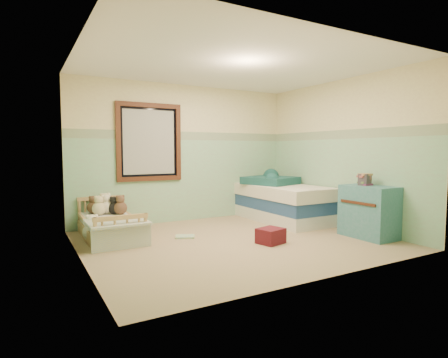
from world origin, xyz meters
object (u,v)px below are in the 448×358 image
toddler_bed_frame (110,232)px  plush_floor_tan (115,236)px  dresser (369,212)px  red_pillow (271,236)px  plush_floor_cream (92,233)px  floor_book (185,237)px  twin_bed_frame (282,214)px

toddler_bed_frame → plush_floor_tan: bearing=-92.3°
dresser → red_pillow: size_ratio=2.29×
plush_floor_cream → plush_floor_tan: plush_floor_cream is taller
floor_book → plush_floor_cream: bearing=-173.1°
dresser → plush_floor_cream: bearing=154.4°
red_pillow → dresser: bearing=-15.9°
dresser → floor_book: bearing=151.0°
floor_book → toddler_bed_frame: bearing=177.4°
plush_floor_cream → plush_floor_tan: bearing=-51.5°
dresser → red_pillow: dresser is taller
plush_floor_tan → dresser: size_ratio=0.29×
plush_floor_tan → red_pillow: size_ratio=0.67×
twin_bed_frame → floor_book: 2.15m
twin_bed_frame → plush_floor_cream: bearing=179.0°
plush_floor_cream → dresser: bearing=-25.6°
plush_floor_tan → dresser: 3.72m
plush_floor_tan → red_pillow: plush_floor_tan is taller
plush_floor_tan → twin_bed_frame: 3.13m
toddler_bed_frame → dresser: size_ratio=1.86×
plush_floor_cream → red_pillow: size_ratio=0.78×
plush_floor_cream → red_pillow: plush_floor_cream is taller
red_pillow → plush_floor_cream: bearing=148.6°
toddler_bed_frame → red_pillow: 2.38m
red_pillow → floor_book: bearing=135.2°
toddler_bed_frame → dresser: (3.40, -1.86, 0.30)m
plush_floor_tan → floor_book: (1.00, -0.10, -0.10)m
plush_floor_cream → plush_floor_tan: 0.41m
toddler_bed_frame → plush_floor_cream: plush_floor_cream is taller
plush_floor_cream → red_pillow: 2.55m
twin_bed_frame → dresser: (0.30, -1.70, 0.28)m
plush_floor_tan → red_pillow: 2.17m
dresser → floor_book: size_ratio=2.73×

